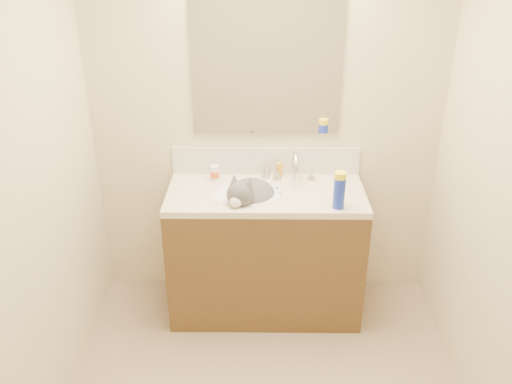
{
  "coord_description": "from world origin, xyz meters",
  "views": [
    {
      "loc": [
        -0.03,
        -1.97,
        2.31
      ],
      "look_at": [
        -0.06,
        0.92,
        0.88
      ],
      "focal_mm": 38.0,
      "sensor_mm": 36.0,
      "label": 1
    }
  ],
  "objects_px": {
    "cat": "(250,198)",
    "spray_can": "(339,193)",
    "pill_bottle": "(215,173)",
    "amber_bottle": "(279,170)",
    "faucet": "(295,169)",
    "basin": "(246,204)",
    "silver_jar": "(266,173)",
    "vanity_cabinet": "(265,254)"
  },
  "relations": [
    {
      "from": "vanity_cabinet",
      "to": "amber_bottle",
      "type": "xyz_separation_m",
      "value": [
        0.09,
        0.21,
        0.5
      ]
    },
    {
      "from": "amber_bottle",
      "to": "spray_can",
      "type": "relative_size",
      "value": 0.53
    },
    {
      "from": "faucet",
      "to": "spray_can",
      "type": "bearing_deg",
      "value": -55.88
    },
    {
      "from": "cat",
      "to": "pill_bottle",
      "type": "height_order",
      "value": "cat"
    },
    {
      "from": "vanity_cabinet",
      "to": "amber_bottle",
      "type": "height_order",
      "value": "amber_bottle"
    },
    {
      "from": "basin",
      "to": "silver_jar",
      "type": "xyz_separation_m",
      "value": [
        0.12,
        0.23,
        0.1
      ]
    },
    {
      "from": "amber_bottle",
      "to": "spray_can",
      "type": "bearing_deg",
      "value": -51.88
    },
    {
      "from": "amber_bottle",
      "to": "faucet",
      "type": "bearing_deg",
      "value": -37.98
    },
    {
      "from": "basin",
      "to": "spray_can",
      "type": "xyz_separation_m",
      "value": [
        0.53,
        -0.17,
        0.16
      ]
    },
    {
      "from": "faucet",
      "to": "pill_bottle",
      "type": "distance_m",
      "value": 0.5
    },
    {
      "from": "basin",
      "to": "faucet",
      "type": "height_order",
      "value": "faucet"
    },
    {
      "from": "silver_jar",
      "to": "pill_bottle",
      "type": "bearing_deg",
      "value": -171.47
    },
    {
      "from": "amber_bottle",
      "to": "pill_bottle",
      "type": "bearing_deg",
      "value": -172.05
    },
    {
      "from": "faucet",
      "to": "silver_jar",
      "type": "bearing_deg",
      "value": 160.44
    },
    {
      "from": "faucet",
      "to": "pill_bottle",
      "type": "relative_size",
      "value": 2.79
    },
    {
      "from": "spray_can",
      "to": "cat",
      "type": "bearing_deg",
      "value": 161.97
    },
    {
      "from": "pill_bottle",
      "to": "faucet",
      "type": "bearing_deg",
      "value": -1.9
    },
    {
      "from": "vanity_cabinet",
      "to": "spray_can",
      "type": "height_order",
      "value": "spray_can"
    },
    {
      "from": "vanity_cabinet",
      "to": "faucet",
      "type": "relative_size",
      "value": 4.29
    },
    {
      "from": "vanity_cabinet",
      "to": "basin",
      "type": "relative_size",
      "value": 2.67
    },
    {
      "from": "amber_bottle",
      "to": "spray_can",
      "type": "xyz_separation_m",
      "value": [
        0.33,
        -0.41,
        0.04
      ]
    },
    {
      "from": "cat",
      "to": "pill_bottle",
      "type": "distance_m",
      "value": 0.3
    },
    {
      "from": "cat",
      "to": "pill_bottle",
      "type": "xyz_separation_m",
      "value": [
        -0.22,
        0.19,
        0.07
      ]
    },
    {
      "from": "pill_bottle",
      "to": "amber_bottle",
      "type": "relative_size",
      "value": 1.03
    },
    {
      "from": "spray_can",
      "to": "silver_jar",
      "type": "bearing_deg",
      "value": 135.51
    },
    {
      "from": "faucet",
      "to": "pill_bottle",
      "type": "bearing_deg",
      "value": 178.1
    },
    {
      "from": "faucet",
      "to": "cat",
      "type": "xyz_separation_m",
      "value": [
        -0.28,
        -0.18,
        -0.11
      ]
    },
    {
      "from": "silver_jar",
      "to": "cat",
      "type": "bearing_deg",
      "value": -111.93
    },
    {
      "from": "cat",
      "to": "spray_can",
      "type": "height_order",
      "value": "spray_can"
    },
    {
      "from": "pill_bottle",
      "to": "amber_bottle",
      "type": "xyz_separation_m",
      "value": [
        0.41,
        0.06,
        -0.0
      ]
    },
    {
      "from": "pill_bottle",
      "to": "spray_can",
      "type": "relative_size",
      "value": 0.55
    },
    {
      "from": "silver_jar",
      "to": "spray_can",
      "type": "height_order",
      "value": "spray_can"
    },
    {
      "from": "basin",
      "to": "cat",
      "type": "xyz_separation_m",
      "value": [
        0.02,
        -0.01,
        0.05
      ]
    },
    {
      "from": "basin",
      "to": "amber_bottle",
      "type": "bearing_deg",
      "value": 49.46
    },
    {
      "from": "faucet",
      "to": "spray_can",
      "type": "distance_m",
      "value": 0.41
    },
    {
      "from": "cat",
      "to": "spray_can",
      "type": "relative_size",
      "value": 2.52
    },
    {
      "from": "faucet",
      "to": "amber_bottle",
      "type": "distance_m",
      "value": 0.13
    },
    {
      "from": "pill_bottle",
      "to": "cat",
      "type": "bearing_deg",
      "value": -40.67
    },
    {
      "from": "cat",
      "to": "basin",
      "type": "bearing_deg",
      "value": -177.14
    },
    {
      "from": "basin",
      "to": "cat",
      "type": "distance_m",
      "value": 0.05
    },
    {
      "from": "cat",
      "to": "silver_jar",
      "type": "bearing_deg",
      "value": 91.33
    },
    {
      "from": "vanity_cabinet",
      "to": "amber_bottle",
      "type": "bearing_deg",
      "value": 67.83
    }
  ]
}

